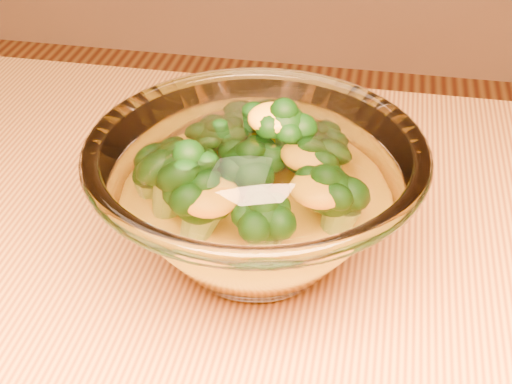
% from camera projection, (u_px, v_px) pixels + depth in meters
% --- Properties ---
extents(glass_bowl, '(0.23, 0.23, 0.10)m').
position_uv_depth(glass_bowl, '(256.00, 198.00, 0.49)').
color(glass_bowl, white).
rests_on(glass_bowl, table).
extents(cheese_sauce, '(0.13, 0.13, 0.04)m').
position_uv_depth(cheese_sauce, '(256.00, 222.00, 0.50)').
color(cheese_sauce, orange).
rests_on(cheese_sauce, glass_bowl).
extents(broccoli_heap, '(0.15, 0.14, 0.08)m').
position_uv_depth(broccoli_heap, '(250.00, 172.00, 0.49)').
color(broccoli_heap, black).
rests_on(broccoli_heap, cheese_sauce).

